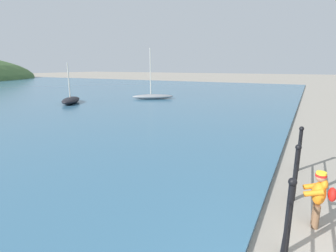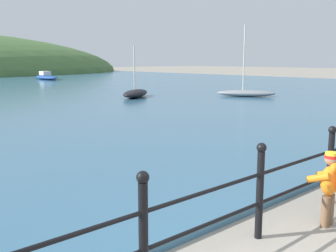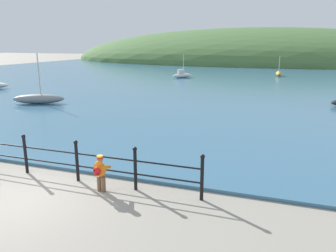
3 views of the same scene
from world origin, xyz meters
The scene contains 5 objects.
iron_railing centered at (-0.14, 1.50, 0.64)m, with size 9.14×0.12×1.21m.
child_in_coat centered at (1.75, 1.09, 0.61)m, with size 0.39×0.54×1.00m.
boat_blue_hull centered at (10.22, 16.53, 0.33)m, with size 3.08×2.60×2.86m.
boat_twin_mast centered at (15.29, 39.01, 0.38)m, with size 2.01×5.27×0.87m.
boat_mid_harbor centered at (15.24, 12.67, 0.32)m, with size 2.75×3.30×4.04m.
Camera 2 is at (-3.13, -1.17, 2.19)m, focal length 42.00 mm.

